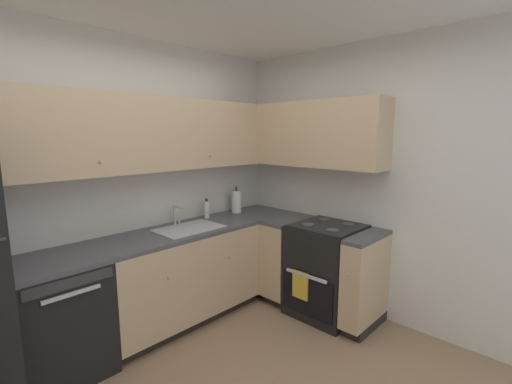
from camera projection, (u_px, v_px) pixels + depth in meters
name	position (u px, v px, depth m)	size (l,w,h in m)	color
wall_back	(113.00, 187.00, 3.04)	(3.68, 0.05, 2.59)	silver
wall_right	(384.00, 184.00, 3.23)	(0.05, 3.31, 2.59)	silver
dishwasher	(60.00, 319.00, 2.53)	(0.60, 0.63, 0.85)	black
lower_cabinets_back	(181.00, 277.00, 3.28)	(1.48, 0.62, 0.85)	tan
countertop_back	(179.00, 232.00, 3.21)	(2.69, 0.60, 0.04)	#4C4C51
lower_cabinets_right	(315.00, 268.00, 3.49)	(0.62, 1.12, 0.85)	tan
countertop_right	(316.00, 226.00, 3.41)	(0.60, 1.12, 0.03)	#4C4C51
oven_range	(327.00, 269.00, 3.41)	(0.68, 0.62, 1.03)	black
upper_cabinets_back	(151.00, 134.00, 3.04)	(2.37, 0.34, 0.64)	tan
upper_cabinets_right	(305.00, 134.00, 3.54)	(0.32, 1.67, 0.64)	tan
sink	(189.00, 233.00, 3.25)	(0.60, 0.40, 0.10)	#B7B7BC
faucet	(176.00, 213.00, 3.37)	(0.07, 0.16, 0.19)	silver
soap_bottle	(207.00, 209.00, 3.64)	(0.05, 0.05, 0.21)	silver
paper_towel_roll	(236.00, 202.00, 3.91)	(0.11, 0.11, 0.30)	white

